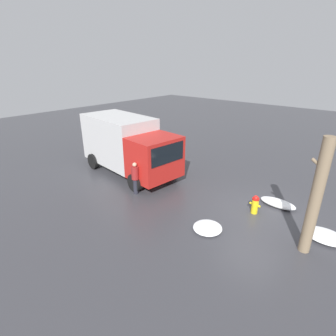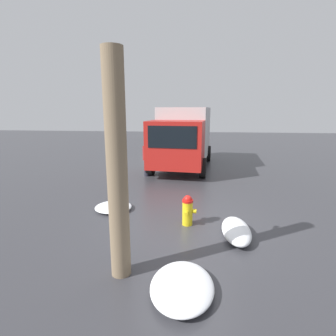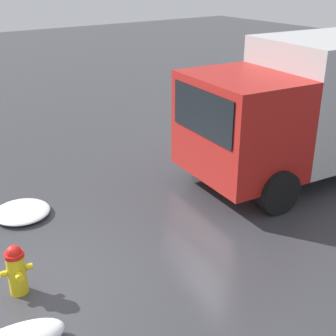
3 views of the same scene
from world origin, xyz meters
TOP-DOWN VIEW (x-y plane):
  - ground_plane at (0.00, 0.00)m, footprint 60.00×60.00m
  - fire_hydrant at (-0.00, -0.00)m, footprint 0.48×0.38m
  - delivery_truck at (7.35, 0.49)m, footprint 6.40×3.17m
  - pedestrian at (5.06, 2.05)m, footprint 0.35×0.35m
  - snow_pile_curbside at (0.83, 2.29)m, footprint 1.10×1.11m

SIDE VIEW (x-z plane):
  - ground_plane at x=0.00m, z-range 0.00..0.00m
  - snow_pile_curbside at x=0.83m, z-range 0.00..0.17m
  - fire_hydrant at x=0.00m, z-range 0.01..0.82m
  - pedestrian at x=5.06m, z-range 0.07..1.67m
  - delivery_truck at x=7.35m, z-range 0.12..3.23m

